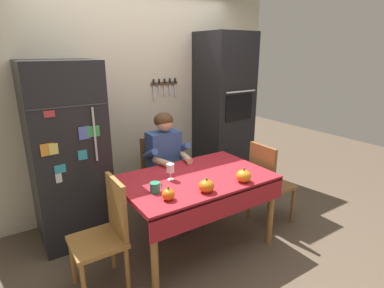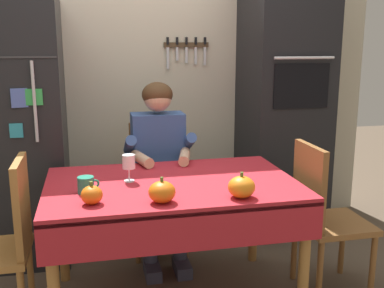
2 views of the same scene
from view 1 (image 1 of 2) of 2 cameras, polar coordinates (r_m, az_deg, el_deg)
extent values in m
plane|color=brown|center=(3.23, 1.60, -18.74)|extent=(10.00, 10.00, 0.00)
cube|color=beige|center=(3.87, -9.25, 8.09)|extent=(3.70, 0.10, 2.60)
cube|color=#4C3823|center=(3.91, -5.14, 11.08)|extent=(0.36, 0.02, 0.04)
cube|color=silver|center=(3.85, -7.03, 9.37)|extent=(0.02, 0.01, 0.17)
cube|color=black|center=(3.83, -7.09, 11.35)|extent=(0.02, 0.01, 0.06)
cube|color=silver|center=(3.88, -6.04, 9.93)|extent=(0.02, 0.01, 0.10)
cube|color=black|center=(3.87, -6.07, 11.43)|extent=(0.02, 0.01, 0.06)
cube|color=silver|center=(3.92, -5.05, 9.89)|extent=(0.02, 0.01, 0.12)
cube|color=black|center=(3.90, -5.08, 11.51)|extent=(0.02, 0.01, 0.06)
cube|color=silver|center=(3.95, -4.08, 9.90)|extent=(0.02, 0.01, 0.13)
cube|color=black|center=(3.94, -4.10, 11.58)|extent=(0.02, 0.01, 0.06)
cube|color=silver|center=(3.99, -3.13, 9.93)|extent=(0.02, 0.01, 0.14)
cube|color=black|center=(3.97, -3.14, 11.65)|extent=(0.02, 0.01, 0.06)
cube|color=black|center=(3.30, -22.00, -1.65)|extent=(0.68, 0.68, 1.80)
cylinder|color=silver|center=(2.93, -17.50, 1.68)|extent=(0.02, 0.02, 0.50)
cube|color=#333335|center=(2.85, -21.69, 6.41)|extent=(0.67, 0.01, 0.01)
cube|color=teal|center=(2.97, -19.52, -1.91)|extent=(0.08, 0.01, 0.09)
cube|color=#E5D666|center=(2.90, -24.16, -0.85)|extent=(0.08, 0.01, 0.10)
cube|color=green|center=(2.94, -17.66, 2.26)|extent=(0.10, 0.02, 0.10)
cube|color=silver|center=(2.99, -23.36, -5.78)|extent=(0.05, 0.01, 0.09)
cube|color=#B73338|center=(2.83, -24.84, 5.05)|extent=(0.09, 0.01, 0.06)
cube|color=#4C66B7|center=(2.92, -19.27, 1.94)|extent=(0.10, 0.02, 0.12)
cube|color=orange|center=(2.89, -25.14, -0.95)|extent=(0.11, 0.02, 0.11)
cube|color=teal|center=(2.96, -23.14, -4.26)|extent=(0.10, 0.02, 0.08)
cube|color=black|center=(4.14, 5.75, 5.28)|extent=(0.60, 0.60, 2.10)
cube|color=black|center=(3.88, 8.65, 6.65)|extent=(0.42, 0.01, 0.32)
cylinder|color=silver|center=(3.83, 9.04, 9.53)|extent=(0.45, 0.02, 0.02)
cylinder|color=#9E6B33|center=(2.56, -6.92, -20.05)|extent=(0.06, 0.06, 0.70)
cylinder|color=#9E6B33|center=(3.17, -13.43, -12.50)|extent=(0.06, 0.06, 0.70)
cylinder|color=#9E6B33|center=(3.23, 14.30, -11.99)|extent=(0.06, 0.06, 0.70)
cylinder|color=#9E6B33|center=(3.73, 5.44, -7.39)|extent=(0.06, 0.06, 0.70)
cube|color=#A81E28|center=(2.94, 0.60, -6.33)|extent=(1.40, 0.90, 0.04)
cube|color=#A81E28|center=(2.67, 6.03, -11.43)|extent=(1.40, 0.01, 0.20)
cube|color=brown|center=(3.61, -5.35, -6.81)|extent=(0.40, 0.40, 0.04)
cube|color=brown|center=(3.67, -6.79, -2.15)|extent=(0.36, 0.04, 0.48)
cylinder|color=brown|center=(3.50, -6.40, -11.73)|extent=(0.04, 0.04, 0.41)
cylinder|color=brown|center=(3.78, -8.80, -9.59)|extent=(0.04, 0.04, 0.41)
cylinder|color=brown|center=(3.65, -1.58, -10.38)|extent=(0.04, 0.04, 0.41)
cylinder|color=brown|center=(3.91, -4.23, -8.44)|extent=(0.04, 0.04, 0.41)
cube|color=#38384C|center=(3.46, -3.59, -15.30)|extent=(0.10, 0.22, 0.08)
cube|color=#38384C|center=(3.54, -0.70, -14.37)|extent=(0.10, 0.22, 0.08)
cylinder|color=#38384C|center=(3.41, -4.16, -12.13)|extent=(0.09, 0.09, 0.38)
cylinder|color=#38384C|center=(3.49, -1.25, -11.28)|extent=(0.09, 0.09, 0.38)
cube|color=#38384C|center=(3.42, -5.44, -7.01)|extent=(0.12, 0.40, 0.11)
cube|color=#38384C|center=(3.49, -2.82, -6.37)|extent=(0.12, 0.40, 0.11)
cube|color=#33518E|center=(3.45, -5.20, -1.59)|extent=(0.36, 0.20, 0.48)
cylinder|color=#33518E|center=(3.29, -7.70, -1.86)|extent=(0.07, 0.26, 0.18)
cylinder|color=#33518E|center=(3.47, -1.76, -0.70)|extent=(0.07, 0.26, 0.18)
cylinder|color=#D8A884|center=(3.19, -5.35, -3.44)|extent=(0.13, 0.27, 0.07)
cylinder|color=#D8A884|center=(3.32, -1.09, -2.52)|extent=(0.13, 0.27, 0.07)
sphere|color=#D8A884|center=(3.34, -5.19, 4.02)|extent=(0.19, 0.19, 0.19)
ellipsoid|color=#472D19|center=(3.34, -5.28, 4.39)|extent=(0.21, 0.21, 0.17)
cube|color=brown|center=(3.60, 14.54, -7.39)|extent=(0.40, 0.40, 0.04)
cube|color=brown|center=(3.38, 12.79, -4.16)|extent=(0.04, 0.36, 0.48)
cylinder|color=brown|center=(3.72, 18.04, -10.73)|extent=(0.04, 0.04, 0.41)
cylinder|color=brown|center=(3.48, 14.42, -12.38)|extent=(0.04, 0.04, 0.41)
cylinder|color=brown|center=(3.91, 14.15, -8.96)|extent=(0.04, 0.04, 0.41)
cylinder|color=brown|center=(3.69, 10.49, -10.37)|extent=(0.04, 0.04, 0.41)
cube|color=#9E6B33|center=(2.66, -17.09, -16.90)|extent=(0.40, 0.40, 0.04)
cube|color=#9E6B33|center=(2.58, -13.70, -11.17)|extent=(0.04, 0.36, 0.48)
cylinder|color=#9E6B33|center=(2.90, -21.12, -19.65)|extent=(0.04, 0.04, 0.41)
cylinder|color=#9E6B33|center=(2.96, -14.40, -18.11)|extent=(0.04, 0.04, 0.41)
cylinder|color=#9E6B33|center=(2.64, -19.30, -23.69)|extent=(0.04, 0.04, 0.41)
cylinder|color=#9E6B33|center=(2.70, -11.81, -21.81)|extent=(0.04, 0.04, 0.41)
cylinder|color=#237F66|center=(2.63, -6.89, -7.95)|extent=(0.09, 0.09, 0.09)
torus|color=#237F66|center=(2.64, -5.98, -7.64)|extent=(0.05, 0.01, 0.05)
cylinder|color=white|center=(2.86, -3.96, -6.54)|extent=(0.06, 0.06, 0.01)
cylinder|color=white|center=(2.85, -3.98, -5.84)|extent=(0.01, 0.01, 0.07)
cylinder|color=white|center=(2.82, -4.01, -4.45)|extent=(0.07, 0.07, 0.08)
ellipsoid|color=orange|center=(2.49, -4.38, -9.26)|extent=(0.11, 0.11, 0.09)
cylinder|color=#4C6023|center=(2.46, -4.41, -8.07)|extent=(0.02, 0.02, 0.02)
ellipsoid|color=orange|center=(2.61, 2.68, -7.74)|extent=(0.13, 0.13, 0.11)
cylinder|color=#4C6023|center=(2.58, 2.70, -6.44)|extent=(0.02, 0.02, 0.02)
ellipsoid|color=orange|center=(2.84, 9.51, -5.84)|extent=(0.14, 0.14, 0.11)
cylinder|color=#4C6023|center=(2.81, 9.58, -4.59)|extent=(0.02, 0.02, 0.02)
camera|label=2|loc=(1.16, 64.18, -11.67)|focal=43.29mm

